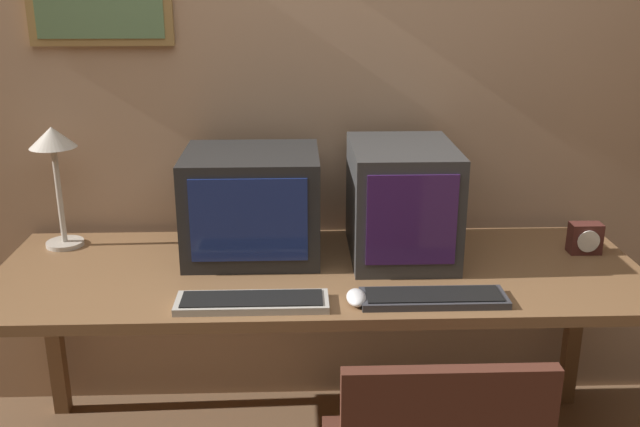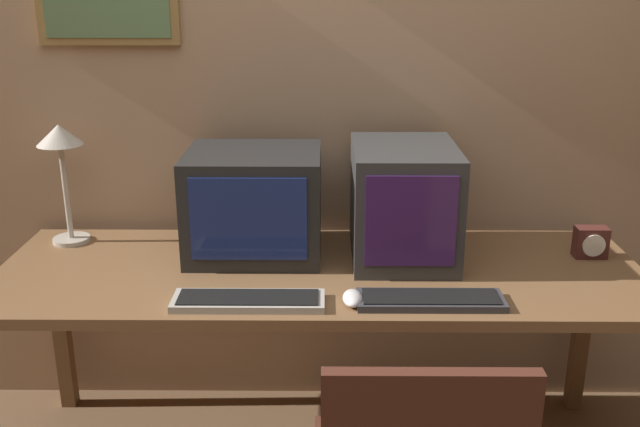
% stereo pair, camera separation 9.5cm
% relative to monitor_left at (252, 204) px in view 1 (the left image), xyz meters
% --- Properties ---
extents(wall_back, '(8.00, 0.08, 2.60)m').
position_rel_monitor_left_xyz_m(wall_back, '(0.23, 0.30, 0.38)').
color(wall_back, tan).
rests_on(wall_back, ground_plane).
extents(desk, '(2.16, 0.75, 0.75)m').
position_rel_monitor_left_xyz_m(desk, '(0.23, -0.15, -0.25)').
color(desk, brown).
rests_on(desk, ground_plane).
extents(monitor_left, '(0.46, 0.40, 0.36)m').
position_rel_monitor_left_xyz_m(monitor_left, '(0.00, 0.00, 0.00)').
color(monitor_left, black).
rests_on(monitor_left, desk).
extents(monitor_right, '(0.35, 0.46, 0.39)m').
position_rel_monitor_left_xyz_m(monitor_right, '(0.51, -0.03, 0.01)').
color(monitor_right, '#333333').
rests_on(monitor_right, desk).
extents(keyboard_main, '(0.45, 0.13, 0.03)m').
position_rel_monitor_left_xyz_m(keyboard_main, '(0.02, -0.43, -0.17)').
color(keyboard_main, '#A8A399').
rests_on(keyboard_main, desk).
extents(keyboard_side, '(0.44, 0.13, 0.03)m').
position_rel_monitor_left_xyz_m(keyboard_side, '(0.56, -0.42, -0.17)').
color(keyboard_side, '#333338').
rests_on(keyboard_side, desk).
extents(mouse_near_keyboard, '(0.06, 0.11, 0.04)m').
position_rel_monitor_left_xyz_m(mouse_near_keyboard, '(0.33, -0.42, -0.16)').
color(mouse_near_keyboard, silver).
rests_on(mouse_near_keyboard, desk).
extents(desk_clock, '(0.11, 0.07, 0.11)m').
position_rel_monitor_left_xyz_m(desk_clock, '(1.16, -0.04, -0.13)').
color(desk_clock, '#4C231E').
rests_on(desk_clock, desk).
extents(desk_lamp, '(0.16, 0.16, 0.44)m').
position_rel_monitor_left_xyz_m(desk_lamp, '(-0.69, 0.09, 0.16)').
color(desk_lamp, '#B2A899').
rests_on(desk_lamp, desk).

